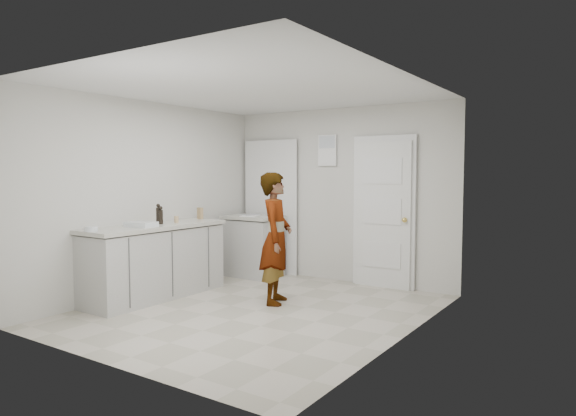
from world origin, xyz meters
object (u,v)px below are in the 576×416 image
Objects in this scene: baking_dish at (141,224)px; egg_bowl at (91,229)px; oil_cruet_b at (158,214)px; cake_mix_box at (200,213)px; spice_jar at (176,219)px; oil_cruet_a at (161,215)px; person at (276,238)px.

egg_bowl is at bearing -97.34° from baking_dish.
oil_cruet_b reaches higher than baking_dish.
egg_bowl is at bearing -73.33° from cake_mix_box.
oil_cruet_b is at bearing 90.75° from egg_bowl.
cake_mix_box is at bearing 102.27° from spice_jar.
oil_cruet_a is at bearing -0.04° from oil_cruet_b.
spice_jar is at bearing 77.52° from person.
oil_cruet_b reaches higher than oil_cruet_a.
cake_mix_box reaches higher than egg_bowl.
baking_dish is (-1.36, -0.89, 0.16)m from person.
spice_jar is at bearing -62.91° from cake_mix_box.
spice_jar is 0.23× the size of baking_dish.
egg_bowl is (-0.07, -1.23, -0.02)m from spice_jar.
cake_mix_box is 0.81m from oil_cruet_a.
oil_cruet_a is 0.37m from baking_dish.
person is 4.29× the size of baking_dish.
cake_mix_box is at bearing 96.84° from baking_dish.
baking_dish is (0.01, -0.59, -0.02)m from spice_jar.
oil_cruet_b is 1.00m from egg_bowl.
spice_jar is 0.33× the size of oil_cruet_b.
spice_jar is at bearing 91.45° from baking_dish.
cake_mix_box is at bearing 91.85° from egg_bowl.
oil_cruet_a is at bearing 98.01° from baking_dish.
oil_cruet_b is at bearing 104.87° from baking_dish.
oil_cruet_b is (-1.46, -0.53, 0.26)m from person.
cake_mix_box is 1.84× the size of spice_jar.
spice_jar is 0.25m from oil_cruet_a.
oil_cruet_b is (0.05, -0.81, 0.04)m from cake_mix_box.
oil_cruet_a is at bearing -98.53° from spice_jar.
baking_dish is (0.14, -1.17, -0.05)m from cake_mix_box.
oil_cruet_b reaches higher than spice_jar.
person reaches higher than cake_mix_box.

